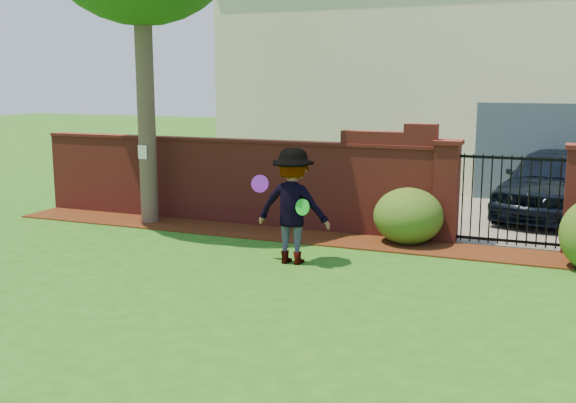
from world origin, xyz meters
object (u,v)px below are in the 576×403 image
at_px(car, 550,183).
at_px(frisbee_purple, 260,184).
at_px(frisbee_green, 303,207).
at_px(man, 292,206).

relative_size(car, frisbee_purple, 15.72).
relative_size(frisbee_purple, frisbee_green, 1.09).
bearing_deg(car, frisbee_green, -110.27).
relative_size(car, man, 2.36).
bearing_deg(frisbee_green, car, 57.97).
bearing_deg(man, car, -126.64).
distance_m(frisbee_purple, frisbee_green, 0.78).
bearing_deg(car, frisbee_purple, -114.78).
xyz_separation_m(man, frisbee_purple, (-0.44, -0.26, 0.38)).
distance_m(car, frisbee_green, 6.67).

